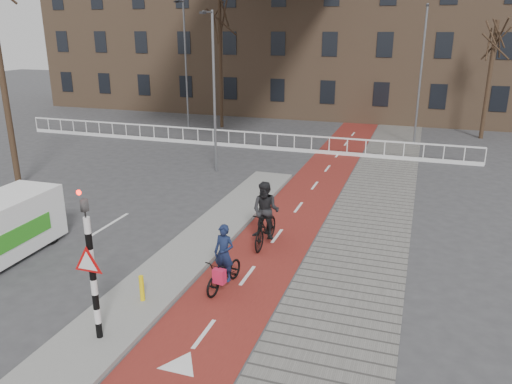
% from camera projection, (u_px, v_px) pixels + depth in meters
% --- Properties ---
extents(ground, '(120.00, 120.00, 0.00)m').
position_uv_depth(ground, '(167.00, 302.00, 12.85)').
color(ground, '#38383A').
rests_on(ground, ground).
extents(bike_lane, '(2.50, 60.00, 0.01)m').
position_uv_depth(bike_lane, '(310.00, 192.00, 21.40)').
color(bike_lane, maroon).
rests_on(bike_lane, ground).
extents(sidewalk, '(3.00, 60.00, 0.01)m').
position_uv_depth(sidewalk, '(376.00, 199.00, 20.55)').
color(sidewalk, slate).
rests_on(sidewalk, ground).
extents(curb_island, '(1.80, 16.00, 0.12)m').
position_uv_depth(curb_island, '(205.00, 237.00, 16.65)').
color(curb_island, gray).
rests_on(curb_island, ground).
extents(traffic_signal, '(0.80, 0.80, 3.68)m').
position_uv_depth(traffic_signal, '(91.00, 262.00, 10.59)').
color(traffic_signal, black).
rests_on(traffic_signal, curb_island).
extents(bollard, '(0.12, 0.12, 0.68)m').
position_uv_depth(bollard, '(142.00, 288.00, 12.60)').
color(bollard, yellow).
rests_on(bollard, curb_island).
extents(cyclist_near, '(0.85, 1.79, 1.82)m').
position_uv_depth(cyclist_near, '(224.00, 268.00, 13.34)').
color(cyclist_near, black).
rests_on(cyclist_near, bike_lane).
extents(cyclist_far, '(0.93, 2.01, 2.12)m').
position_uv_depth(cyclist_far, '(266.00, 220.00, 15.93)').
color(cyclist_far, black).
rests_on(cyclist_far, bike_lane).
extents(railing, '(28.00, 0.10, 0.99)m').
position_uv_depth(railing, '(229.00, 141.00, 29.57)').
color(railing, silver).
rests_on(railing, ground).
extents(townhouse_row, '(46.00, 10.00, 15.90)m').
position_uv_depth(townhouse_row, '(319.00, 13.00, 40.11)').
color(townhouse_row, '#7F6047').
rests_on(townhouse_row, ground).
extents(tree_left, '(0.26, 0.26, 9.77)m').
position_uv_depth(tree_left, '(2.00, 74.00, 20.65)').
color(tree_left, black).
rests_on(tree_left, ground).
extents(tree_mid, '(0.23, 0.23, 8.67)m').
position_uv_depth(tree_mid, '(221.00, 64.00, 34.11)').
color(tree_mid, black).
rests_on(tree_mid, ground).
extents(tree_right, '(0.25, 0.25, 7.17)m').
position_uv_depth(tree_right, '(489.00, 81.00, 30.74)').
color(tree_right, black).
rests_on(tree_right, ground).
extents(streetlight_near, '(0.12, 0.12, 7.48)m').
position_uv_depth(streetlight_near, '(214.00, 94.00, 23.43)').
color(streetlight_near, slate).
rests_on(streetlight_near, ground).
extents(streetlight_left, '(0.12, 0.12, 8.43)m').
position_uv_depth(streetlight_left, '(186.00, 67.00, 33.71)').
color(streetlight_left, slate).
rests_on(streetlight_left, ground).
extents(streetlight_right, '(0.12, 0.12, 8.02)m').
position_uv_depth(streetlight_right, '(420.00, 77.00, 28.94)').
color(streetlight_right, slate).
rests_on(streetlight_right, ground).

